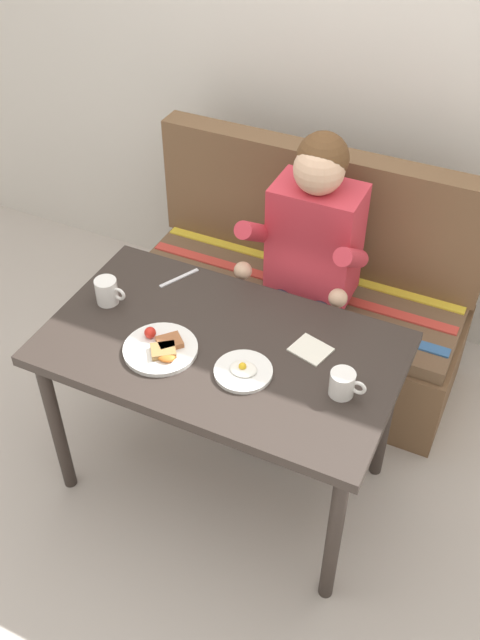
# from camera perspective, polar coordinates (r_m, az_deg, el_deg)

# --- Properties ---
(ground_plane) EXTENTS (8.00, 8.00, 0.00)m
(ground_plane) POSITION_cam_1_polar(r_m,az_deg,el_deg) (2.96, -1.27, -12.29)
(ground_plane) COLOR #B9AFA5
(back_wall) EXTENTS (4.40, 0.10, 2.60)m
(back_wall) POSITION_cam_1_polar(r_m,az_deg,el_deg) (3.13, 9.41, 20.63)
(back_wall) COLOR beige
(back_wall) RESTS_ON ground
(table) EXTENTS (1.20, 0.70, 0.73)m
(table) POSITION_cam_1_polar(r_m,az_deg,el_deg) (2.47, -1.49, -3.34)
(table) COLOR #2E2621
(table) RESTS_ON ground
(couch) EXTENTS (1.44, 0.56, 1.00)m
(couch) POSITION_cam_1_polar(r_m,az_deg,el_deg) (3.20, 4.71, 1.33)
(couch) COLOR brown
(couch) RESTS_ON ground
(person) EXTENTS (0.45, 0.61, 1.21)m
(person) POSITION_cam_1_polar(r_m,az_deg,el_deg) (2.80, 5.43, 5.22)
(person) COLOR #CA3340
(person) RESTS_ON ground
(plate_breakfast) EXTENTS (0.25, 0.25, 0.05)m
(plate_breakfast) POSITION_cam_1_polar(r_m,az_deg,el_deg) (2.39, -6.27, -2.24)
(plate_breakfast) COLOR white
(plate_breakfast) RESTS_ON table
(plate_eggs) EXTENTS (0.19, 0.19, 0.04)m
(plate_eggs) POSITION_cam_1_polar(r_m,az_deg,el_deg) (2.31, 0.26, -4.07)
(plate_eggs) COLOR white
(plate_eggs) RESTS_ON table
(coffee_mug) EXTENTS (0.12, 0.08, 0.10)m
(coffee_mug) POSITION_cam_1_polar(r_m,az_deg,el_deg) (2.59, -10.51, 2.29)
(coffee_mug) COLOR white
(coffee_mug) RESTS_ON table
(coffee_mug_second) EXTENTS (0.12, 0.08, 0.09)m
(coffee_mug_second) POSITION_cam_1_polar(r_m,az_deg,el_deg) (2.24, 8.18, -4.99)
(coffee_mug_second) COLOR white
(coffee_mug_second) RESTS_ON table
(napkin) EXTENTS (0.15, 0.13, 0.01)m
(napkin) POSITION_cam_1_polar(r_m,az_deg,el_deg) (2.40, 5.64, -2.35)
(napkin) COLOR silver
(napkin) RESTS_ON table
(fork) EXTENTS (0.09, 0.16, 0.00)m
(fork) POSITION_cam_1_polar(r_m,az_deg,el_deg) (2.69, -4.85, 3.34)
(fork) COLOR silver
(fork) RESTS_ON table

